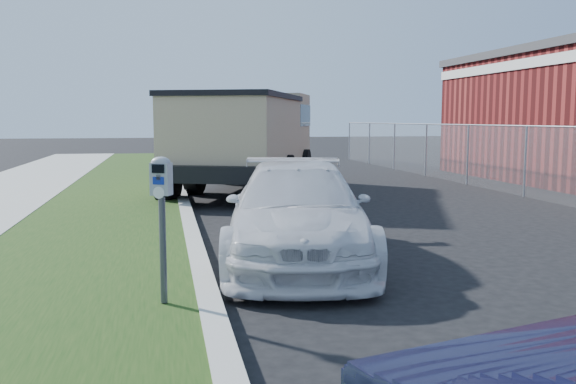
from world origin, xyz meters
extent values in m
plane|color=black|center=(0.00, 0.00, 0.00)|extent=(120.00, 120.00, 0.00)
cube|color=#999990|center=(-2.60, 2.00, 0.07)|extent=(0.25, 50.00, 0.15)
cube|color=#18380F|center=(-4.20, 2.00, 0.07)|extent=(3.00, 50.00, 0.13)
plane|color=slate|center=(6.00, 7.00, 0.90)|extent=(0.00, 30.00, 30.00)
cylinder|color=#9399A0|center=(6.00, 7.00, 1.80)|extent=(0.04, 30.00, 0.04)
cylinder|color=#9399A0|center=(6.00, 7.00, 0.90)|extent=(0.06, 0.06, 1.80)
cylinder|color=#9399A0|center=(6.00, 10.00, 0.90)|extent=(0.06, 0.06, 1.80)
cylinder|color=#9399A0|center=(6.00, 13.00, 0.90)|extent=(0.06, 0.06, 1.80)
cylinder|color=#9399A0|center=(6.00, 16.00, 0.90)|extent=(0.06, 0.06, 1.80)
cylinder|color=#9399A0|center=(6.00, 19.00, 0.90)|extent=(0.06, 0.06, 1.80)
cylinder|color=#9399A0|center=(6.00, 22.00, 0.90)|extent=(0.06, 0.06, 1.80)
cube|color=silver|center=(7.48, 8.00, 3.60)|extent=(0.06, 14.00, 0.30)
cylinder|color=#3F4247|center=(-3.05, -0.86, 0.67)|extent=(0.09, 0.09, 1.07)
cube|color=gray|center=(-3.05, -0.86, 1.39)|extent=(0.23, 0.20, 0.32)
ellipsoid|color=gray|center=(-3.05, -0.86, 1.55)|extent=(0.24, 0.20, 0.12)
cube|color=black|center=(-3.08, -0.92, 1.49)|extent=(0.12, 0.06, 0.09)
cube|color=navy|center=(-3.08, -0.92, 1.38)|extent=(0.11, 0.05, 0.07)
cylinder|color=silver|center=(-3.08, -0.92, 1.26)|extent=(0.11, 0.05, 0.12)
cube|color=#3F4247|center=(-3.08, -0.92, 1.41)|extent=(0.04, 0.02, 0.05)
imported|color=silver|center=(-1.23, 1.31, 0.68)|extent=(2.70, 4.93, 1.35)
cube|color=black|center=(-0.88, 9.30, 0.77)|extent=(4.73, 7.21, 0.37)
cube|color=#9E8866|center=(0.04, 11.58, 1.65)|extent=(3.04, 2.72, 2.13)
cube|color=black|center=(0.04, 11.58, 2.08)|extent=(3.08, 2.75, 0.64)
cube|color=#9E8866|center=(-1.20, 8.51, 1.65)|extent=(4.05, 5.11, 1.71)
cube|color=black|center=(-1.20, 8.51, 2.54)|extent=(4.19, 5.25, 0.13)
cube|color=black|center=(0.42, 12.52, 0.69)|extent=(2.43, 1.11, 0.32)
cylinder|color=black|center=(-1.14, 11.94, 0.53)|extent=(0.72, 1.12, 1.07)
cylinder|color=black|center=(1.14, 11.02, 0.53)|extent=(0.72, 1.12, 1.07)
cylinder|color=black|center=(-2.22, 9.27, 0.53)|extent=(0.72, 1.12, 1.07)
cylinder|color=black|center=(0.06, 8.35, 0.53)|extent=(0.72, 1.12, 1.07)
cylinder|color=black|center=(-2.94, 7.49, 0.53)|extent=(0.72, 1.12, 1.07)
cylinder|color=black|center=(-0.66, 6.57, 0.53)|extent=(0.72, 1.12, 1.07)
camera|label=1|loc=(-3.03, -6.93, 1.97)|focal=38.00mm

